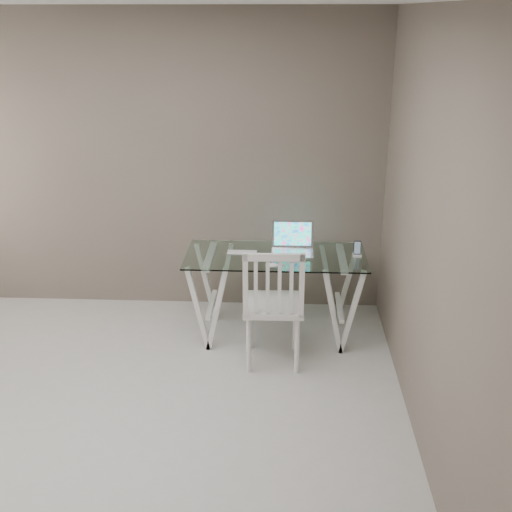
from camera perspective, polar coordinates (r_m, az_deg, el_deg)
The scene contains 7 objects.
room at distance 3.72m, azimuth -15.86°, elevation 5.63°, with size 4.50×4.52×2.71m.
desk at distance 5.48m, azimuth 1.72°, elevation -3.46°, with size 1.50×0.70×0.75m.
chair at distance 4.94m, azimuth 1.54°, elevation -4.12°, with size 0.47×0.47×1.01m.
laptop at distance 5.41m, azimuth 3.27°, elevation 0.99°, with size 0.35×0.29×0.25m.
keyboard at distance 5.39m, azimuth -1.25°, elevation 0.31°, with size 0.26×0.11×0.01m, color silver.
mouse at distance 5.08m, azimuth 1.42°, elevation -0.84°, with size 0.11×0.06×0.03m, color silver.
phone_dock at distance 5.37m, azimuth 8.98°, elevation 0.35°, with size 0.07×0.07×0.13m.
Camera 1 is at (1.12, -3.39, 2.65)m, focal length 45.00 mm.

